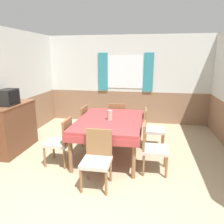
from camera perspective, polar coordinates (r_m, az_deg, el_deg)
wall_back at (r=6.64m, az=4.03°, el=8.42°), size 5.19×0.10×2.60m
wall_left at (r=5.37m, az=-25.56°, el=5.56°), size 0.05×4.84×2.60m
dining_table at (r=4.38m, az=-0.54°, el=-3.16°), size 1.28×1.81×0.77m
chair_head_window at (r=5.47m, az=1.54°, el=-1.72°), size 0.44×0.44×0.89m
chair_right_far at (r=4.88m, az=10.25°, el=-3.98°), size 0.44×0.44×0.89m
chair_left_near at (r=4.21m, az=-13.12°, el=-7.14°), size 0.44×0.44×0.89m
chair_right_near at (r=3.90m, az=10.26°, el=-8.76°), size 0.44×0.44×0.89m
chair_head_near at (r=3.46m, az=-3.88°, el=-11.62°), size 0.44×0.44×0.89m
chair_left_far at (r=5.13m, az=-8.62°, el=-3.00°), size 0.44×0.44×0.89m
sideboard at (r=5.12m, az=-24.33°, el=-3.66°), size 0.46×1.17×1.03m
tv at (r=4.87m, az=-25.50°, el=3.49°), size 0.29×0.40×0.32m
vase at (r=4.28m, az=-0.59°, el=-0.82°), size 0.10×0.10×0.19m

